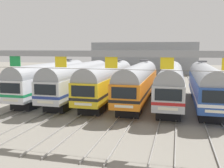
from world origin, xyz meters
The scene contains 10 objects.
ground_plane centered at (0.00, 0.00, 0.00)m, with size 160.00×160.00×0.00m, color gray.
track_bed centered at (0.00, 17.00, 0.07)m, with size 20.82×70.00×0.15m.
commuter_train_white centered at (-9.66, 0.00, 2.69)m, with size 2.88×18.06×5.05m.
commuter_train_silver centered at (-5.80, -0.01, 2.69)m, with size 2.88×18.06×4.77m.
commuter_train_yellow centered at (-1.93, 0.00, 2.69)m, with size 2.88×18.06×5.05m.
commuter_train_orange centered at (1.93, 0.00, 2.69)m, with size 2.88×18.06×5.05m.
commuter_train_stainless centered at (5.80, -0.01, 2.69)m, with size 2.88×18.06×4.77m.
commuter_train_blue centered at (9.66, 0.00, 2.69)m, with size 2.88×18.06×5.05m.
catenary_gantry centered at (0.00, -13.50, 5.32)m, with size 24.56×0.44×6.97m.
maintenance_building centered at (-2.45, 41.44, 4.12)m, with size 28.04×10.00×8.25m, color gray.
Camera 1 is at (6.47, -31.21, 6.61)m, focal length 41.53 mm.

